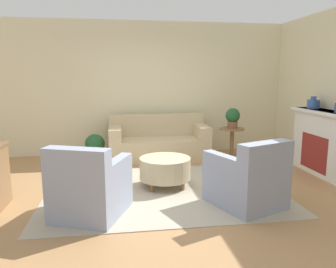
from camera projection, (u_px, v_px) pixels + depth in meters
The scene contains 12 objects.
ground_plane at pixel (164, 191), 4.80m from camera, with size 16.00×16.00×0.00m, color #AD7F51.
wall_back at pixel (147, 88), 7.06m from camera, with size 9.02×0.12×2.80m.
rug at pixel (164, 191), 4.80m from camera, with size 3.38×2.47×0.01m.
couch at pixel (159, 143), 6.69m from camera, with size 1.98×0.86×0.88m.
armchair_left at pixel (90, 188), 3.89m from camera, with size 1.01×1.07×0.88m.
armchair_right at pixel (248, 180), 4.18m from camera, with size 1.01×1.07×0.88m.
ottoman_table at pixel (165, 168), 4.95m from camera, with size 0.77×0.77×0.44m.
side_table at pixel (232, 138), 6.65m from camera, with size 0.48×0.48×0.63m.
fireplace at pixel (324, 141), 5.55m from camera, with size 0.44×1.45×1.10m.
vase_mantel_near at pixel (313, 104), 5.80m from camera, with size 0.21×0.21×0.22m.
potted_plant_on_side_table at pixel (233, 117), 6.57m from camera, with size 0.29×0.29×0.41m.
potted_plant_floor at pixel (95, 146), 6.42m from camera, with size 0.38×0.38×0.55m.
Camera 1 is at (-0.63, -4.54, 1.66)m, focal length 35.00 mm.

